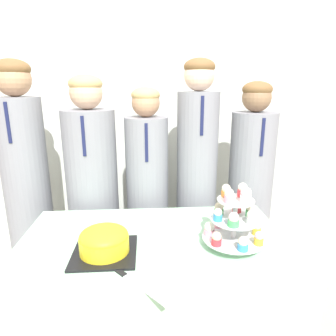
{
  "coord_description": "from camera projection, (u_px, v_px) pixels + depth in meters",
  "views": [
    {
      "loc": [
        -0.02,
        -0.86,
        1.43
      ],
      "look_at": [
        0.07,
        0.39,
        1.08
      ],
      "focal_mm": 32.0,
      "sensor_mm": 36.0,
      "label": 1
    }
  ],
  "objects": [
    {
      "name": "wall_back",
      "position": [
        149.0,
        96.0,
        2.25
      ],
      "size": [
        9.0,
        0.06,
        2.7
      ],
      "color": "silver",
      "rests_on": "ground_plane"
    },
    {
      "name": "table",
      "position": [
        155.0,
        310.0,
        1.45
      ],
      "size": [
        1.2,
        0.71,
        0.76
      ],
      "color": "#A8DBB2",
      "rests_on": "ground_plane"
    },
    {
      "name": "round_cake",
      "position": [
        104.0,
        241.0,
        1.22
      ],
      "size": [
        0.26,
        0.26,
        0.12
      ],
      "color": "black",
      "rests_on": "table"
    },
    {
      "name": "cake_knife",
      "position": [
        126.0,
        277.0,
        1.08
      ],
      "size": [
        0.22,
        0.25,
        0.01
      ],
      "rotation": [
        0.0,
        0.0,
        -0.86
      ],
      "color": "silver",
      "rests_on": "table"
    },
    {
      "name": "cupcake_stand",
      "position": [
        235.0,
        219.0,
        1.25
      ],
      "size": [
        0.26,
        0.26,
        0.28
      ],
      "color": "silver",
      "rests_on": "table"
    },
    {
      "name": "student_0",
      "position": [
        28.0,
        196.0,
        1.85
      ],
      "size": [
        0.27,
        0.27,
        1.57
      ],
      "color": "gray",
      "rests_on": "ground_plane"
    },
    {
      "name": "student_1",
      "position": [
        94.0,
        204.0,
        1.89
      ],
      "size": [
        0.31,
        0.32,
        1.49
      ],
      "color": "gray",
      "rests_on": "ground_plane"
    },
    {
      "name": "student_2",
      "position": [
        148.0,
        206.0,
        1.92
      ],
      "size": [
        0.26,
        0.27,
        1.42
      ],
      "color": "gray",
      "rests_on": "ground_plane"
    },
    {
      "name": "student_3",
      "position": [
        196.0,
        192.0,
        1.92
      ],
      "size": [
        0.25,
        0.26,
        1.58
      ],
      "color": "gray",
      "rests_on": "ground_plane"
    },
    {
      "name": "student_4",
      "position": [
        249.0,
        201.0,
        1.97
      ],
      "size": [
        0.28,
        0.29,
        1.46
      ],
      "color": "gray",
      "rests_on": "ground_plane"
    }
  ]
}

